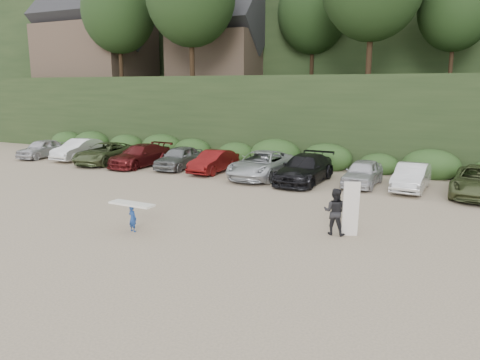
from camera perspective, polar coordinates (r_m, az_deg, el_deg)
The scene contains 5 objects.
ground at distance 18.24m, azimuth -5.83°, elevation -5.53°, with size 120.00×120.00×0.00m, color tan.
hillside_backdrop at distance 51.90m, azimuth 16.28°, elevation 17.54°, with size 90.00×41.50×28.00m.
parked_cars at distance 27.21m, azimuth 3.87°, elevation 1.75°, with size 36.95×6.00×1.59m.
child_surfer at distance 17.66m, azimuth -13.00°, elevation -3.84°, with size 1.82×0.56×1.09m.
adult_surfer at distance 17.18m, azimuth 11.66°, elevation -3.76°, with size 1.30×0.68×2.02m.
Camera 1 is at (9.36, -14.73, 5.30)m, focal length 35.00 mm.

